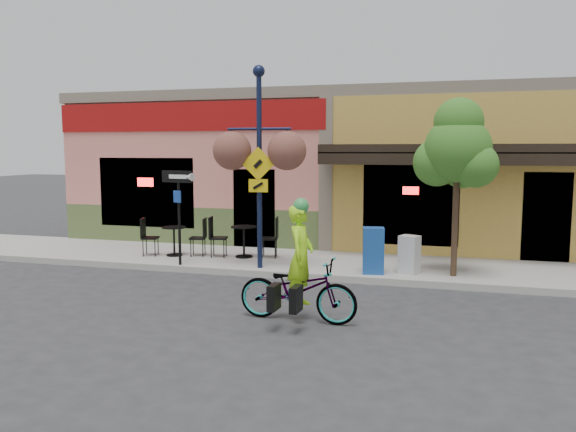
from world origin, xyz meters
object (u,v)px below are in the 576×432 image
(bicycle, at_px, (298,290))
(one_way_sign, at_px, (179,218))
(newspaper_box_blue, at_px, (373,250))
(street_tree, at_px, (456,187))
(cyclist_rider, at_px, (301,271))
(newspaper_box_grey, at_px, (409,255))
(lamp_post, at_px, (259,168))
(building, at_px, (381,168))

(bicycle, distance_m, one_way_sign, 4.76)
(newspaper_box_blue, xyz_separation_m, street_tree, (1.69, 0.21, 1.40))
(newspaper_box_blue, bearing_deg, bicycle, -113.16)
(bicycle, height_order, one_way_sign, one_way_sign)
(bicycle, distance_m, cyclist_rider, 0.32)
(newspaper_box_blue, bearing_deg, newspaper_box_grey, 3.77)
(lamp_post, relative_size, one_way_sign, 2.06)
(lamp_post, bearing_deg, one_way_sign, -179.52)
(lamp_post, distance_m, street_tree, 4.27)
(lamp_post, relative_size, newspaper_box_blue, 4.52)
(lamp_post, bearing_deg, cyclist_rider, -66.36)
(building, xyz_separation_m, newspaper_box_blue, (0.57, -6.55, -1.60))
(newspaper_box_blue, relative_size, street_tree, 0.26)
(lamp_post, bearing_deg, building, 68.01)
(building, xyz_separation_m, street_tree, (2.26, -6.34, -0.20))
(cyclist_rider, bearing_deg, newspaper_box_grey, -20.93)
(building, height_order, bicycle, building)
(cyclist_rider, bearing_deg, building, 1.83)
(building, xyz_separation_m, cyclist_rider, (-0.22, -9.85, -1.41))
(newspaper_box_grey, height_order, street_tree, street_tree)
(building, relative_size, cyclist_rider, 10.79)
(building, distance_m, one_way_sign, 7.94)
(building, bearing_deg, newspaper_box_grey, -78.22)
(building, relative_size, newspaper_box_blue, 18.15)
(bicycle, bearing_deg, lamp_post, 31.40)
(bicycle, bearing_deg, newspaper_box_grey, -21.61)
(cyclist_rider, bearing_deg, bicycle, 93.09)
(lamp_post, bearing_deg, newspaper_box_grey, -0.58)
(one_way_sign, height_order, newspaper_box_blue, one_way_sign)
(bicycle, bearing_deg, building, 1.54)
(lamp_post, xyz_separation_m, one_way_sign, (-1.90, -0.19, -1.17))
(bicycle, distance_m, street_tree, 4.58)
(one_way_sign, bearing_deg, bicycle, -27.86)
(newspaper_box_blue, bearing_deg, cyclist_rider, -112.35)
(building, height_order, one_way_sign, building)
(bicycle, xyz_separation_m, newspaper_box_blue, (0.84, 3.30, 0.12))
(lamp_post, distance_m, one_way_sign, 2.24)
(lamp_post, xyz_separation_m, street_tree, (4.24, 0.31, -0.37))
(street_tree, bearing_deg, newspaper_box_grey, -177.83)
(cyclist_rider, xyz_separation_m, newspaper_box_grey, (1.55, 3.47, -0.28))
(building, relative_size, street_tree, 4.80)
(bicycle, xyz_separation_m, cyclist_rider, (0.05, 0.00, 0.31))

